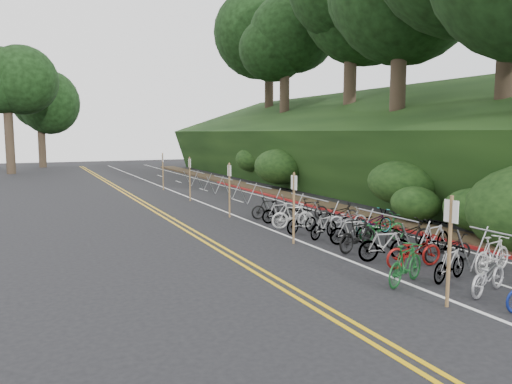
# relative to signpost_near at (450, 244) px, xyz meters

# --- Properties ---
(ground) EXTENTS (120.00, 120.00, 0.00)m
(ground) POSITION_rel_signpost_near_xyz_m (-0.60, 2.02, -1.44)
(ground) COLOR black
(ground) RESTS_ON ground
(road_markings) EXTENTS (7.47, 80.00, 0.01)m
(road_markings) POSITION_rel_signpost_near_xyz_m (0.03, 12.12, -1.43)
(road_markings) COLOR gold
(road_markings) RESTS_ON ground
(red_curb) EXTENTS (0.25, 28.00, 0.10)m
(red_curb) POSITION_rel_signpost_near_xyz_m (5.10, 14.02, -1.39)
(red_curb) COLOR maroon
(red_curb) RESTS_ON ground
(embankment) EXTENTS (14.30, 48.14, 9.11)m
(embankment) POSITION_rel_signpost_near_xyz_m (12.36, 21.06, 1.13)
(embankment) COLOR black
(embankment) RESTS_ON ground
(tree_cluster) EXTENTS (32.92, 54.43, 19.23)m
(tree_cluster) POSITION_rel_signpost_near_xyz_m (9.16, 24.06, 10.54)
(tree_cluster) COLOR #2D2319
(tree_cluster) RESTS_ON ground
(bike_racks_rest) EXTENTS (1.14, 23.00, 1.17)m
(bike_racks_rest) POSITION_rel_signpost_near_xyz_m (2.40, 15.02, -0.58)
(bike_racks_rest) COLOR gray
(bike_racks_rest) RESTS_ON ground
(signpost_near) EXTENTS (0.08, 0.40, 2.51)m
(signpost_near) POSITION_rel_signpost_near_xyz_m (0.00, 0.00, 0.00)
(signpost_near) COLOR brown
(signpost_near) RESTS_ON ground
(signposts_rest) EXTENTS (0.08, 18.40, 2.50)m
(signposts_rest) POSITION_rel_signpost_near_xyz_m (-0.00, 16.02, -0.01)
(signposts_rest) COLOR brown
(signposts_rest) RESTS_ON ground
(bike_front) EXTENTS (1.15, 1.84, 1.07)m
(bike_front) POSITION_rel_signpost_near_xyz_m (0.29, 1.69, -0.90)
(bike_front) COLOR #144C1E
(bike_front) RESTS_ON ground
(bike_valet) EXTENTS (3.29, 14.64, 1.09)m
(bike_valet) POSITION_rel_signpost_near_xyz_m (2.39, 5.17, -0.95)
(bike_valet) COLOR navy
(bike_valet) RESTS_ON ground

